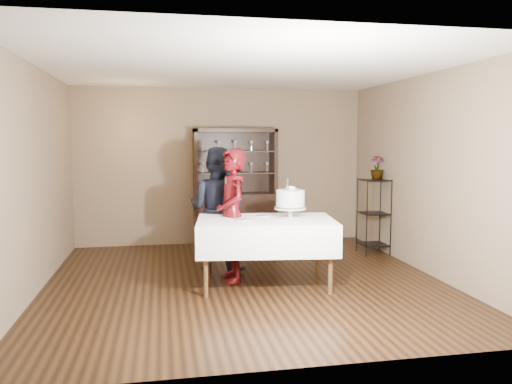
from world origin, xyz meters
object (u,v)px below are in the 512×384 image
woman (232,215)px  potted_plant (377,168)px  cake_table (266,235)px  plant_etagere (374,213)px  china_hutch (235,207)px  cake (290,200)px  man (217,210)px

woman → potted_plant: woman is taller
cake_table → plant_etagere: bearing=34.9°
china_hutch → cake: (0.35, -2.44, 0.40)m
plant_etagere → cake_table: bearing=-145.1°
plant_etagere → potted_plant: potted_plant is taller
woman → cake_table: bearing=41.9°
cake_table → cake: (0.32, 0.05, 0.42)m
china_hutch → potted_plant: china_hutch is taller
woman → man: bearing=-174.2°
cake_table → potted_plant: (2.09, 1.43, 0.73)m
man → cake: (0.84, -0.77, 0.20)m
man → woman: bearing=136.7°
woman → china_hutch: bearing=161.8°
woman → potted_plant: 2.76m
china_hutch → cake_table: 2.49m
cake_table → woman: size_ratio=1.05×
cake_table → potted_plant: size_ratio=4.79×
china_hutch → cake: china_hutch is taller
china_hutch → man: bearing=-106.5°
plant_etagere → woman: size_ratio=0.70×
china_hutch → potted_plant: 2.47m
cake → potted_plant: 2.26m
man → cake_table: bearing=153.9°
plant_etagere → cake: bearing=-141.4°
man → cake: bearing=169.2°
woman → cake: (0.70, -0.26, 0.21)m
china_hutch → cake_table: size_ratio=1.12×
woman → potted_plant: (2.47, 1.12, 0.52)m
plant_etagere → woman: woman is taller
plant_etagere → man: man is taller
cake_table → potted_plant: bearing=34.3°
cake_table → woman: 0.53m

